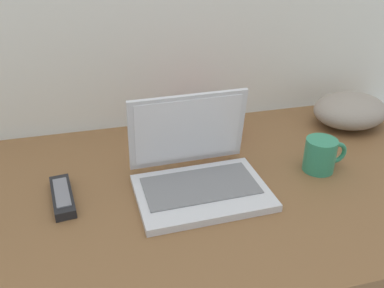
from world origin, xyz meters
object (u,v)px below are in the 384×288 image
Objects in this scene: book_stack at (204,127)px; cushion at (350,110)px; coffee_mug at (321,154)px; laptop at (197,170)px; remote_control_near at (62,196)px.

book_stack is 0.82× the size of cushion.
coffee_mug reaches higher than book_stack.
book_stack is at bearing 69.91° from laptop.
laptop is 0.60m from cushion.
laptop is 1.32× the size of cushion.
laptop reaches higher than remote_control_near.
book_stack is (0.41, 0.23, 0.02)m from remote_control_near.
cushion is (0.47, -0.04, 0.02)m from book_stack.
coffee_mug is at bearing -2.64° from remote_control_near.
laptop is 2.68× the size of coffee_mug.
book_stack is at bearing 174.73° from cushion.
cushion is (0.88, 0.19, 0.04)m from remote_control_near.
book_stack reaches higher than remote_control_near.
laptop is 1.92× the size of remote_control_near.
cushion is at bearing 12.20° from remote_control_near.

